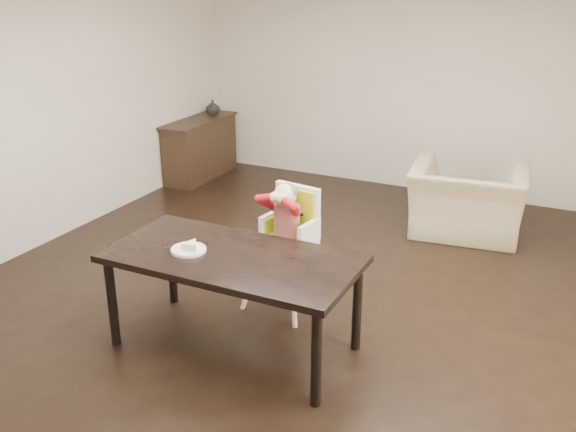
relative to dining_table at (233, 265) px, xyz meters
name	(u,v)px	position (x,y,z in m)	size (l,w,h in m)	color
ground	(305,311)	(0.25, 0.71, -0.67)	(7.00, 7.00, 0.00)	black
room_walls	(308,86)	(0.25, 0.71, 1.18)	(6.02, 7.02, 2.71)	beige
dining_table	(233,265)	(0.00, 0.00, 0.00)	(1.80, 0.90, 0.75)	black
high_chair	(288,220)	(0.07, 0.76, 0.09)	(0.51, 0.51, 1.07)	white
plate	(189,248)	(-0.31, -0.08, 0.10)	(0.32, 0.32, 0.07)	white
armchair	(468,189)	(1.09, 2.95, -0.17)	(1.15, 0.75, 1.01)	tan
sideboard	(200,148)	(-2.53, 3.41, -0.27)	(0.44, 1.26, 0.79)	black
vase	(213,107)	(-2.53, 3.76, 0.21)	(0.19, 0.20, 0.19)	#99999E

